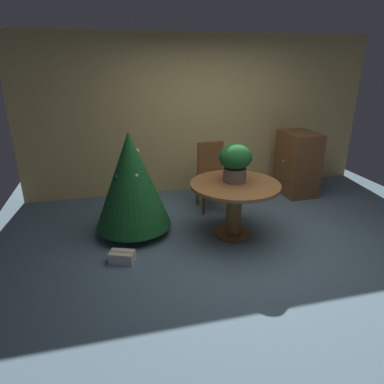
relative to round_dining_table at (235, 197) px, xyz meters
The scene contains 8 objects.
ground_plane 0.64m from the round_dining_table, 77.01° to the right, with size 6.60×6.60×0.00m, color slate.
back_wall_panel 2.03m from the round_dining_table, 87.74° to the left, with size 6.00×0.10×2.60m, color tan.
round_dining_table is the anchor object (origin of this frame).
flower_vase 0.47m from the round_dining_table, 77.36° to the left, with size 0.42×0.42×0.48m.
wooden_chair_far 0.99m from the round_dining_table, 90.00° to the left, with size 0.45×0.40×1.02m.
holiday_tree 1.34m from the round_dining_table, 163.30° to the left, with size 0.99×0.99×1.38m.
gift_box_cream 1.58m from the round_dining_table, 167.88° to the right, with size 0.32×0.26×0.14m.
wooden_cabinet 2.00m from the round_dining_table, 37.11° to the left, with size 0.54×0.72×1.07m.
Camera 1 is at (-1.57, -3.43, 2.16)m, focal length 31.59 mm.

